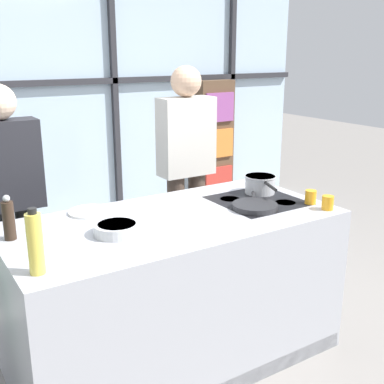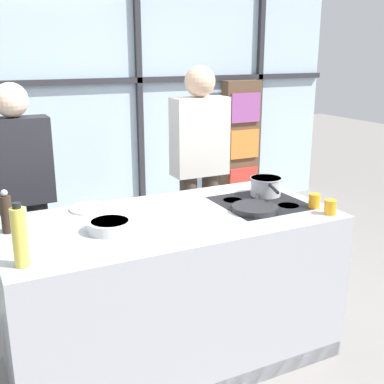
{
  "view_description": "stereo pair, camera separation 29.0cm",
  "coord_description": "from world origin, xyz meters",
  "views": [
    {
      "loc": [
        -1.31,
        -2.25,
        1.84
      ],
      "look_at": [
        0.19,
        0.1,
        1.02
      ],
      "focal_mm": 45.0,
      "sensor_mm": 36.0,
      "label": 1
    },
    {
      "loc": [
        -1.05,
        -2.4,
        1.84
      ],
      "look_at": [
        0.19,
        0.1,
        1.02
      ],
      "focal_mm": 45.0,
      "sensor_mm": 36.0,
      "label": 2
    }
  ],
  "objects": [
    {
      "name": "back_window_wall",
      "position": [
        0.0,
        2.59,
        1.4
      ],
      "size": [
        6.4,
        0.1,
        2.8
      ],
      "color": "silver",
      "rests_on": "ground_plane"
    },
    {
      "name": "bookshelf",
      "position": [
        1.97,
        2.4,
        0.76
      ],
      "size": [
        0.45,
        0.19,
        1.51
      ],
      "color": "brown",
      "rests_on": "ground_plane"
    },
    {
      "name": "demo_island",
      "position": [
        0.0,
        -0.0,
        0.46
      ],
      "size": [
        1.91,
        0.93,
        0.92
      ],
      "color": "#A8AAB2",
      "rests_on": "ground_plane"
    },
    {
      "name": "spectator_center_left",
      "position": [
        0.7,
        1.0,
        0.99
      ],
      "size": [
        0.45,
        0.24,
        1.73
      ],
      "rotation": [
        0.0,
        0.0,
        3.14
      ],
      "color": "#47382D",
      "rests_on": "ground_plane"
    },
    {
      "name": "white_plate",
      "position": [
        -0.37,
        0.34,
        0.93
      ],
      "size": [
        0.25,
        0.25,
        0.01
      ],
      "primitive_type": "cylinder",
      "color": "white",
      "rests_on": "demo_island"
    },
    {
      "name": "frying_pan",
      "position": [
        0.5,
        -0.12,
        0.94
      ],
      "size": [
        0.36,
        0.43,
        0.04
      ],
      "color": "#232326",
      "rests_on": "demo_island"
    },
    {
      "name": "spectator_far_left",
      "position": [
        -0.7,
        1.0,
        0.93
      ],
      "size": [
        0.45,
        0.23,
        1.64
      ],
      "rotation": [
        0.0,
        0.0,
        3.14
      ],
      "color": "black",
      "rests_on": "ground_plane"
    },
    {
      "name": "juice_glass_near",
      "position": [
        0.86,
        -0.37,
        0.96
      ],
      "size": [
        0.07,
        0.07,
        0.09
      ],
      "primitive_type": "cylinder",
      "color": "orange",
      "rests_on": "demo_island"
    },
    {
      "name": "juice_glass_far",
      "position": [
        0.86,
        -0.23,
        0.96
      ],
      "size": [
        0.07,
        0.07,
        0.09
      ],
      "primitive_type": "cylinder",
      "color": "orange",
      "rests_on": "demo_island"
    },
    {
      "name": "pepper_grinder",
      "position": [
        -0.87,
        0.16,
        1.03
      ],
      "size": [
        0.06,
        0.06,
        0.23
      ],
      "color": "#332319",
      "rests_on": "demo_island"
    },
    {
      "name": "ground_plane",
      "position": [
        0.0,
        0.0,
        0.0
      ],
      "size": [
        18.0,
        18.0,
        0.0
      ],
      "primitive_type": "plane",
      "color": "gray"
    },
    {
      "name": "mixing_bowl",
      "position": [
        -0.38,
        -0.06,
        0.95
      ],
      "size": [
        0.24,
        0.24,
        0.06
      ],
      "color": "silver",
      "rests_on": "demo_island"
    },
    {
      "name": "saucepan",
      "position": [
        0.74,
        0.12,
        0.98
      ],
      "size": [
        0.21,
        0.37,
        0.12
      ],
      "color": "silver",
      "rests_on": "demo_island"
    },
    {
      "name": "oil_bottle",
      "position": [
        -0.86,
        -0.3,
        1.06
      ],
      "size": [
        0.07,
        0.07,
        0.3
      ],
      "color": "#E0CC4C",
      "rests_on": "demo_island"
    }
  ]
}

